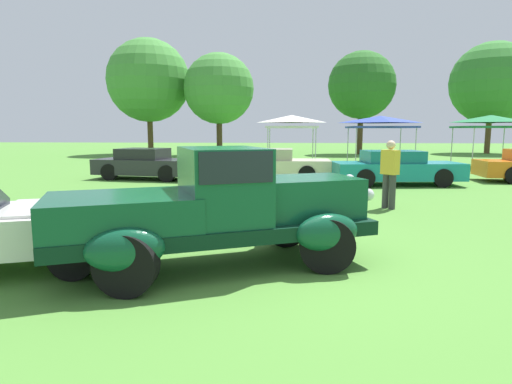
% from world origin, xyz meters
% --- Properties ---
extents(ground_plane, '(120.00, 120.00, 0.00)m').
position_xyz_m(ground_plane, '(0.00, 0.00, 0.00)').
color(ground_plane, '#4C8433').
extents(feature_pickup_truck, '(4.62, 3.08, 1.70)m').
position_xyz_m(feature_pickup_truck, '(-0.63, -0.16, 0.87)').
color(feature_pickup_truck, black).
rests_on(feature_pickup_truck, ground_plane).
extents(show_car_charcoal, '(4.27, 2.34, 1.22)m').
position_xyz_m(show_car_charcoal, '(-5.26, 10.63, 0.60)').
color(show_car_charcoal, '#28282D').
rests_on(show_car_charcoal, ground_plane).
extents(show_car_cream, '(4.56, 1.77, 1.22)m').
position_xyz_m(show_car_cream, '(-0.30, 10.66, 0.60)').
color(show_car_cream, beige).
rests_on(show_car_cream, ground_plane).
extents(show_car_teal, '(4.59, 2.11, 1.22)m').
position_xyz_m(show_car_teal, '(4.22, 9.48, 0.60)').
color(show_car_teal, teal).
rests_on(show_car_teal, ground_plane).
extents(spectator_by_row, '(0.44, 0.46, 1.69)m').
position_xyz_m(spectator_by_row, '(2.88, 4.68, 0.91)').
color(spectator_by_row, '#383838').
rests_on(spectator_by_row, ground_plane).
extents(canopy_tent_left_field, '(2.62, 2.62, 2.71)m').
position_xyz_m(canopy_tent_left_field, '(0.57, 16.45, 2.42)').
color(canopy_tent_left_field, '#B7B7BC').
rests_on(canopy_tent_left_field, ground_plane).
extents(canopy_tent_center_field, '(3.33, 3.33, 2.71)m').
position_xyz_m(canopy_tent_center_field, '(5.39, 17.86, 2.42)').
color(canopy_tent_center_field, '#B7B7BC').
rests_on(canopy_tent_center_field, ground_plane).
extents(canopy_tent_right_field, '(3.04, 3.04, 2.71)m').
position_xyz_m(canopy_tent_right_field, '(10.80, 17.02, 2.42)').
color(canopy_tent_right_field, '#B7B7BC').
rests_on(canopy_tent_right_field, ground_plane).
extents(treeline_far_left, '(6.54, 6.54, 9.12)m').
position_xyz_m(treeline_far_left, '(-10.71, 28.20, 5.84)').
color(treeline_far_left, brown).
rests_on(treeline_far_left, ground_plane).
extents(treeline_mid_left, '(5.37, 5.37, 7.76)m').
position_xyz_m(treeline_mid_left, '(-4.90, 27.15, 5.07)').
color(treeline_mid_left, '#47331E').
rests_on(treeline_mid_left, ground_plane).
extents(treeline_center, '(5.33, 5.33, 8.15)m').
position_xyz_m(treeline_center, '(6.24, 29.40, 5.47)').
color(treeline_center, '#47331E').
rests_on(treeline_center, ground_plane).
extents(treeline_mid_right, '(6.63, 6.63, 9.09)m').
position_xyz_m(treeline_mid_right, '(17.09, 31.23, 5.76)').
color(treeline_mid_right, brown).
rests_on(treeline_mid_right, ground_plane).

